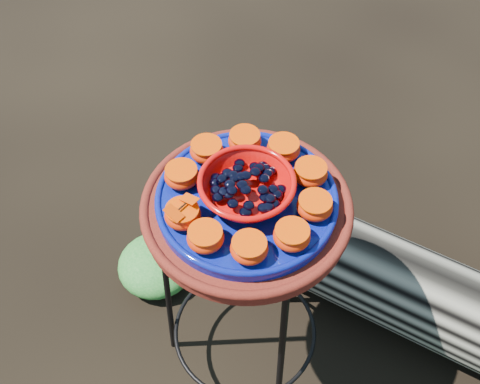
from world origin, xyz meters
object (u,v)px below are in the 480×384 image
Objects in this scene: terracotta_saucer at (247,209)px; driftwood_log at (466,315)px; red_bowl at (247,189)px; cobalt_plate at (247,201)px; plant_stand at (245,295)px.

terracotta_saucer reaches higher than driftwood_log.
terracotta_saucer is 0.07m from red_bowl.
red_bowl is (0.00, 0.00, 0.04)m from cobalt_plate.
driftwood_log is (0.49, 0.43, -0.61)m from cobalt_plate.
cobalt_plate is (0.00, 0.00, 0.40)m from plant_stand.
red_bowl reaches higher than driftwood_log.
cobalt_plate reaches higher than driftwood_log.
cobalt_plate reaches higher than terracotta_saucer.
driftwood_log is at bearing 40.78° from cobalt_plate.
terracotta_saucer is at bearing 0.00° from plant_stand.
red_bowl is at bearing 0.00° from plant_stand.
cobalt_plate is at bearing 0.00° from terracotta_saucer.
driftwood_log is at bearing 40.78° from plant_stand.
red_bowl is at bearing 0.00° from cobalt_plate.
red_bowl is at bearing 0.00° from terracotta_saucer.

